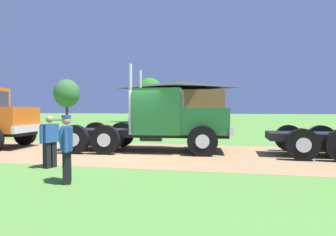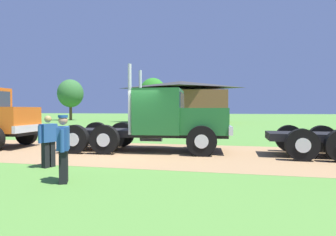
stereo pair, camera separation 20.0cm
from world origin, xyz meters
name	(u,v)px [view 1 (the left image)]	position (x,y,z in m)	size (l,w,h in m)	color
ground_plane	(132,153)	(0.00, 0.00, 0.00)	(200.00, 200.00, 0.00)	#558937
dirt_track	(132,152)	(0.00, 0.00, 0.00)	(120.00, 6.08, 0.01)	#A17B52
truck_foreground_white	(163,121)	(1.15, 0.69, 1.27)	(7.31, 3.13, 3.54)	black
visitor_standing_near	(67,146)	(0.00, -4.89, 0.89)	(0.45, 0.62, 1.63)	#264C8C
visitor_walking_mid	(50,140)	(-1.48, -3.35, 0.85)	(0.40, 0.63, 1.57)	#264C8C
shed_building	(178,102)	(-2.55, 27.13, 2.68)	(13.13, 9.55, 5.57)	brown
tree_left	(67,93)	(-21.19, 30.58, 4.29)	(4.07, 4.07, 6.55)	#513823
tree_mid	(150,93)	(-9.73, 38.96, 4.76)	(4.82, 4.82, 7.42)	#513823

